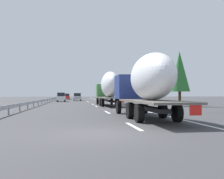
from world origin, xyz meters
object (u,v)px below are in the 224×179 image
at_px(truck_trailing, 146,83).
at_px(road_sign, 111,91).
at_px(car_red_compact, 66,97).
at_px(car_silver_hatch, 77,97).
at_px(car_white_van, 61,97).
at_px(car_black_suv, 67,96).
at_px(truck_lead, 109,87).

height_order(truck_trailing, road_sign, truck_trailing).
height_order(car_red_compact, car_silver_hatch, car_silver_hatch).
xyz_separation_m(car_white_van, road_sign, (-2.39, -10.52, 1.21)).
distance_m(car_black_suv, car_silver_hatch, 24.49).
bearing_deg(car_black_suv, car_white_van, 179.51).
relative_size(truck_lead, car_silver_hatch, 2.83).
bearing_deg(truck_lead, car_red_compact, 9.17).
xyz_separation_m(truck_trailing, car_red_compact, (61.17, 6.92, -1.41)).
relative_size(truck_trailing, car_black_suv, 2.53).
bearing_deg(car_white_van, car_black_suv, -0.49).
bearing_deg(car_white_van, car_silver_hatch, -22.42).
bearing_deg(car_white_van, car_red_compact, -1.35).
bearing_deg(car_red_compact, truck_lead, -170.83).
relative_size(car_black_suv, car_silver_hatch, 1.03).
relative_size(car_red_compact, road_sign, 1.39).
height_order(truck_lead, road_sign, truck_lead).
relative_size(car_black_suv, road_sign, 1.52).
xyz_separation_m(car_black_suv, car_white_van, (-32.83, 0.28, 0.04)).
xyz_separation_m(car_silver_hatch, road_sign, (-10.94, -6.99, 1.23)).
relative_size(truck_lead, car_white_van, 3.11).
xyz_separation_m(car_black_suv, road_sign, (-35.22, -10.24, 1.25)).
distance_m(truck_trailing, road_sign, 37.60).
relative_size(car_white_van, road_sign, 1.34).
bearing_deg(car_black_suv, truck_lead, -172.52).
height_order(truck_trailing, car_white_van, truck_trailing).
relative_size(truck_trailing, car_red_compact, 2.79).
bearing_deg(car_white_van, truck_lead, -161.01).
bearing_deg(car_red_compact, car_black_suv, 1.10).
distance_m(car_red_compact, road_sign, 25.76).
distance_m(truck_lead, car_black_suv, 54.88).
height_order(truck_lead, car_white_van, truck_lead).
bearing_deg(truck_trailing, road_sign, -4.73).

